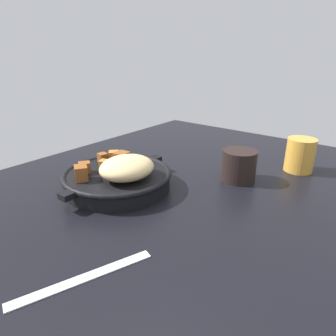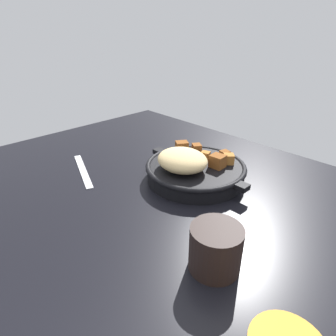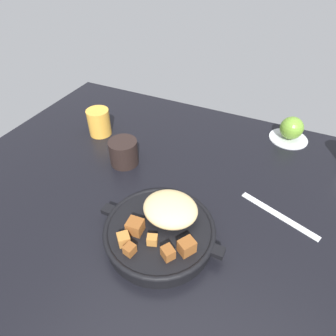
{
  "view_description": "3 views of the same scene",
  "coord_description": "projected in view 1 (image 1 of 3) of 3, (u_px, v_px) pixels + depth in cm",
  "views": [
    {
      "loc": [
        43.89,
        31.93,
        28.19
      ],
      "look_at": [
        0.34,
        -2.29,
        6.17
      ],
      "focal_mm": 31.86,
      "sensor_mm": 36.0,
      "label": 1
    },
    {
      "loc": [
        -34.22,
        32.55,
        32.92
      ],
      "look_at": [
        2.16,
        -2.5,
        7.3
      ],
      "focal_mm": 30.52,
      "sensor_mm": 36.0,
      "label": 2
    },
    {
      "loc": [
        21.27,
        -46.09,
        51.93
      ],
      "look_at": [
        -1.17,
        2.14,
        5.94
      ],
      "focal_mm": 30.9,
      "sensor_mm": 36.0,
      "label": 3
    }
  ],
  "objects": [
    {
      "name": "ground_plane",
      "position": [
        178.0,
        203.0,
        0.61
      ],
      "size": [
        115.81,
        88.55,
        2.4
      ],
      "primitive_type": "cube",
      "color": "black"
    },
    {
      "name": "butter_knife",
      "position": [
        84.0,
        278.0,
        0.39
      ],
      "size": [
        18.63,
        8.05,
        0.36
      ],
      "primitive_type": "cube",
      "rotation": [
        0.0,
        0.0,
        -0.35
      ],
      "color": "silver",
      "rests_on": "ground_plane"
    },
    {
      "name": "coffee_mug_dark",
      "position": [
        239.0,
        165.0,
        0.68
      ],
      "size": [
        7.8,
        7.8,
        7.13
      ],
      "primitive_type": "cylinder",
      "color": "black",
      "rests_on": "ground_plane"
    },
    {
      "name": "juice_glass_amber",
      "position": [
        300.0,
        155.0,
        0.73
      ],
      "size": [
        6.87,
        6.87,
        8.25
      ],
      "primitive_type": "cylinder",
      "color": "gold",
      "rests_on": "ground_plane"
    },
    {
      "name": "cast_iron_skillet",
      "position": [
        119.0,
        176.0,
        0.64
      ],
      "size": [
        27.71,
        23.39,
        8.16
      ],
      "color": "black",
      "rests_on": "ground_plane"
    }
  ]
}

